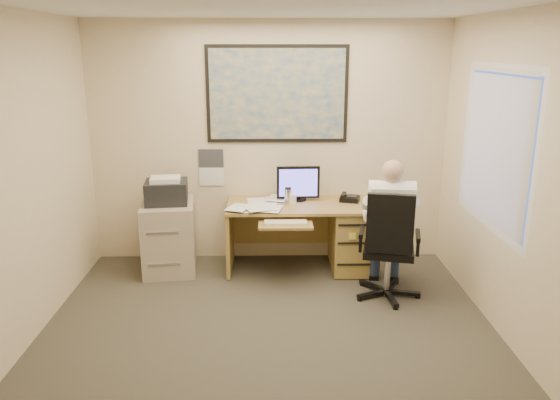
{
  "coord_description": "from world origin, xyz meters",
  "views": [
    {
      "loc": [
        0.02,
        -3.84,
        2.41
      ],
      "look_at": [
        0.11,
        1.3,
        0.96
      ],
      "focal_mm": 35.0,
      "sensor_mm": 36.0,
      "label": 1
    }
  ],
  "objects_px": {
    "person": "(389,229)",
    "desk": "(329,229)",
    "filing_cabinet": "(169,231)",
    "office_chair": "(390,267)"
  },
  "relations": [
    {
      "from": "person",
      "to": "desk",
      "type": "bearing_deg",
      "value": 132.14
    },
    {
      "from": "desk",
      "to": "person",
      "type": "distance_m",
      "value": 0.91
    },
    {
      "from": "filing_cabinet",
      "to": "desk",
      "type": "bearing_deg",
      "value": -4.93
    },
    {
      "from": "filing_cabinet",
      "to": "person",
      "type": "relative_size",
      "value": 0.78
    },
    {
      "from": "filing_cabinet",
      "to": "office_chair",
      "type": "xyz_separation_m",
      "value": [
        2.29,
        -0.74,
        -0.13
      ]
    },
    {
      "from": "filing_cabinet",
      "to": "person",
      "type": "height_order",
      "value": "person"
    },
    {
      "from": "office_chair",
      "to": "person",
      "type": "xyz_separation_m",
      "value": [
        -0.01,
        0.08,
        0.36
      ]
    },
    {
      "from": "person",
      "to": "filing_cabinet",
      "type": "bearing_deg",
      "value": 170.63
    },
    {
      "from": "desk",
      "to": "office_chair",
      "type": "bearing_deg",
      "value": -56.99
    },
    {
      "from": "desk",
      "to": "person",
      "type": "relative_size",
      "value": 1.16
    }
  ]
}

